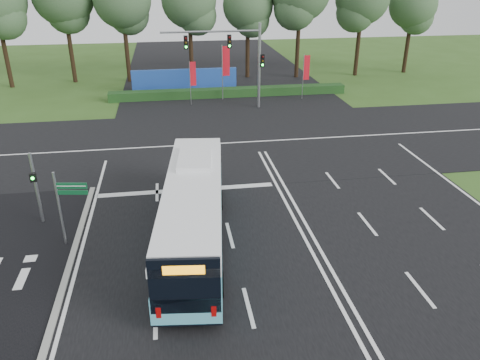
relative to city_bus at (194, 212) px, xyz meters
name	(u,v)px	position (x,y,z in m)	size (l,w,h in m)	color
ground	(300,230)	(4.90, 0.45, -1.64)	(120.00, 120.00, 0.00)	#32531B
road_main	(300,230)	(4.90, 0.45, -1.62)	(20.00, 120.00, 0.04)	black
road_cross	(254,142)	(4.90, 12.45, -1.61)	(120.00, 14.00, 0.05)	black
kerb_strip	(62,291)	(-5.20, -2.55, -1.58)	(0.25, 18.00, 0.12)	gray
city_bus	(194,212)	(0.00, 0.00, 0.00)	(3.63, 11.51, 3.25)	#57B3C9
pedestrian_signal	(36,186)	(-7.08, 3.02, 0.31)	(0.31, 0.42, 3.57)	gray
street_sign	(66,200)	(-5.33, 0.80, 0.60)	(1.35, 0.29, 3.49)	gray
banner_flag_left	(192,76)	(1.40, 22.68, 0.89)	(0.56, 0.14, 3.83)	gray
banner_flag_mid	(225,65)	(4.41, 24.03, 1.53)	(0.71, 0.17, 4.87)	gray
banner_flag_right	(306,70)	(11.57, 23.02, 1.02)	(0.60, 0.10, 4.04)	gray
traffic_light_gantry	(238,53)	(5.11, 20.95, 3.03)	(8.41, 0.28, 7.00)	gray
hedge	(229,92)	(4.90, 24.95, -1.24)	(22.00, 1.20, 0.80)	#163D17
blue_hoarding	(185,81)	(0.90, 27.45, -0.54)	(10.00, 0.30, 2.20)	#1E46A4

